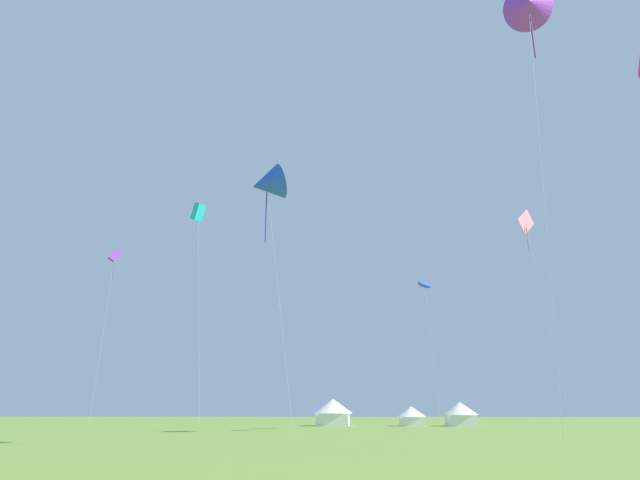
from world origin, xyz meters
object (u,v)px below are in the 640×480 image
kite_pink_diamond (526,224)px  kite_blue_parafoil (425,285)px  festival_tent_center (460,413)px  kite_blue_delta (267,184)px  kite_purple_box (115,255)px  kite_purple_delta (529,4)px  kite_cyan_box (198,212)px  festival_tent_right (411,415)px  festival_tent_left (333,411)px

kite_pink_diamond → kite_blue_parafoil: kite_pink_diamond is taller
festival_tent_center → kite_blue_parafoil: bearing=-104.6°
kite_blue_parafoil → kite_blue_delta: (-13.09, -12.13, 5.86)m
kite_purple_box → kite_purple_delta: kite_purple_delta is taller
kite_purple_delta → kite_cyan_box: 43.30m
kite_blue_delta → festival_tent_center: 41.12m
kite_purple_box → kite_pink_diamond: 47.22m
kite_cyan_box → festival_tent_center: 39.82m
kite_pink_diamond → festival_tent_right: (-11.90, 15.75, -19.19)m
kite_purple_delta → festival_tent_left: 52.90m
kite_pink_diamond → kite_purple_delta: size_ratio=0.87×
kite_pink_diamond → festival_tent_left: kite_pink_diamond is taller
kite_cyan_box → festival_tent_left: kite_cyan_box is taller
kite_cyan_box → festival_tent_right: bearing=29.8°
kite_pink_diamond → festival_tent_center: (-5.96, 15.75, -18.91)m
festival_tent_left → festival_tent_right: bearing=0.0°
festival_tent_center → festival_tent_right: bearing=180.0°
kite_purple_box → kite_cyan_box: 12.04m
kite_purple_delta → kite_blue_parafoil: bearing=99.3°
kite_purple_box → festival_tent_center: kite_purple_box is taller
kite_purple_delta → kite_blue_delta: 22.48m
kite_cyan_box → kite_purple_delta: bearing=-47.9°
festival_tent_center → kite_cyan_box: bearing=-155.3°
kite_cyan_box → kite_blue_delta: bearing=-57.8°
kite_purple_delta → festival_tent_left: bearing=107.6°
kite_purple_delta → kite_cyan_box: (-29.01, 32.15, 0.16)m
kite_blue_parafoil → kite_blue_delta: bearing=-137.2°
kite_purple_box → festival_tent_center: (41.01, 10.86, -18.08)m
kite_blue_delta → kite_cyan_box: bearing=122.2°
kite_blue_parafoil → festival_tent_left: kite_blue_parafoil is taller
kite_purple_box → kite_blue_delta: 31.22m
kite_blue_parafoil → festival_tent_right: (-0.65, 20.24, -11.89)m
festival_tent_right → festival_tent_center: (5.94, 0.00, 0.28)m
kite_purple_box → festival_tent_center: bearing=14.8°
festival_tent_right → kite_blue_parafoil: bearing=-88.2°
kite_pink_diamond → festival_tent_right: size_ratio=6.12×
kite_purple_delta → kite_blue_delta: size_ratio=1.22×
kite_blue_parafoil → festival_tent_left: size_ratio=2.72×
kite_purple_box → festival_tent_left: kite_purple_box is taller
kite_blue_delta → festival_tent_left: 36.78m
kite_purple_box → kite_purple_delta: 53.32m
kite_purple_delta → festival_tent_left: size_ratio=5.08×
kite_pink_diamond → kite_cyan_box: (-36.03, 1.94, 3.24)m
kite_purple_box → kite_blue_delta: kite_blue_delta is taller
kite_cyan_box → festival_tent_right: size_ratio=6.90×
kite_blue_delta → kite_cyan_box: kite_cyan_box is taller
kite_purple_delta → festival_tent_right: (-4.88, 45.96, -22.27)m
kite_blue_delta → festival_tent_left: kite_blue_delta is taller
kite_pink_diamond → kite_blue_delta: 29.51m
kite_blue_parafoil → kite_purple_delta: bearing=-80.7°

